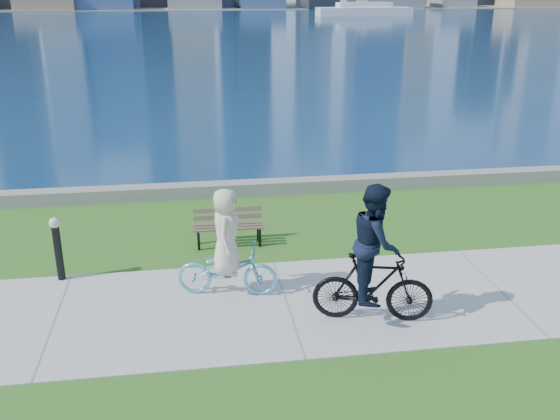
# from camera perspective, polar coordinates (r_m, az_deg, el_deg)

# --- Properties ---
(ground) EXTENTS (320.00, 320.00, 0.00)m
(ground) POSITION_cam_1_polar(r_m,az_deg,el_deg) (11.24, 0.66, -8.67)
(ground) COLOR #275A17
(ground) RESTS_ON ground
(concrete_path) EXTENTS (80.00, 3.50, 0.02)m
(concrete_path) POSITION_cam_1_polar(r_m,az_deg,el_deg) (11.23, 0.66, -8.62)
(concrete_path) COLOR #A5A5A0
(concrete_path) RESTS_ON ground
(seawall) EXTENTS (90.00, 0.50, 0.35)m
(seawall) POSITION_cam_1_polar(r_m,az_deg,el_deg) (16.83, -2.68, 2.03)
(seawall) COLOR slate
(seawall) RESTS_ON ground
(bay_water) EXTENTS (320.00, 131.00, 0.01)m
(bay_water) POSITION_cam_1_polar(r_m,az_deg,el_deg) (81.90, -7.68, 16.30)
(bay_water) COLOR #0C2A4E
(bay_water) RESTS_ON ground
(far_shore) EXTENTS (320.00, 30.00, 0.12)m
(far_shore) POSITION_cam_1_polar(r_m,az_deg,el_deg) (139.82, -8.24, 17.88)
(far_shore) COLOR slate
(far_shore) RESTS_ON ground
(ferry_far) EXTENTS (15.22, 4.35, 2.07)m
(ferry_far) POSITION_cam_1_polar(r_m,az_deg,el_deg) (106.85, 7.68, 17.65)
(ferry_far) COLOR silver
(ferry_far) RESTS_ON ground
(park_bench) EXTENTS (1.50, 0.53, 0.78)m
(park_bench) POSITION_cam_1_polar(r_m,az_deg,el_deg) (13.58, -4.74, -1.24)
(park_bench) COLOR black
(park_bench) RESTS_ON ground
(bollard_lamp) EXTENTS (0.21, 0.21, 1.28)m
(bollard_lamp) POSITION_cam_1_polar(r_m,az_deg,el_deg) (12.54, -19.68, -3.02)
(bollard_lamp) COLOR black
(bollard_lamp) RESTS_ON ground
(cyclist_woman) EXTENTS (0.98, 1.92, 2.03)m
(cyclist_woman) POSITION_cam_1_polar(r_m,az_deg,el_deg) (11.29, -4.90, -4.23)
(cyclist_woman) COLOR #5CB7DF
(cyclist_woman) RESTS_ON ground
(cyclist_man) EXTENTS (1.04, 2.09, 2.41)m
(cyclist_man) POSITION_cam_1_polar(r_m,az_deg,el_deg) (10.41, 8.60, -5.03)
(cyclist_man) COLOR black
(cyclist_man) RESTS_ON ground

